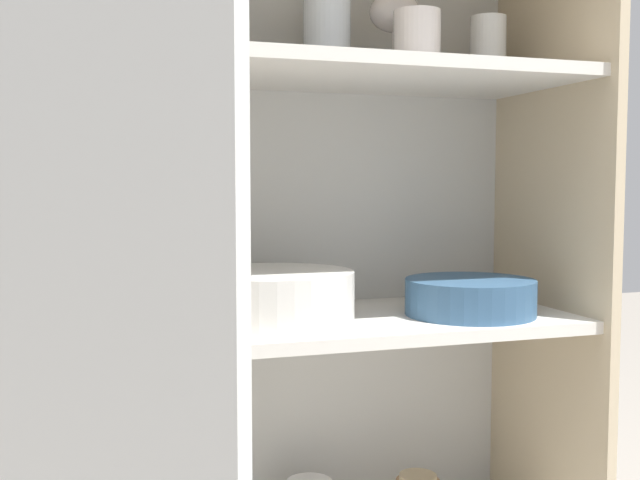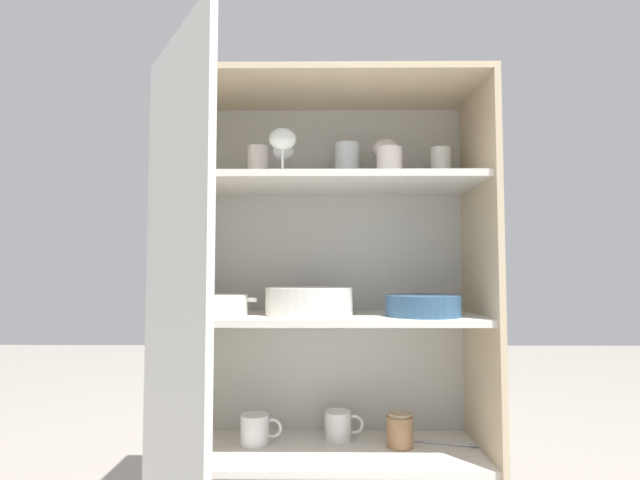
{
  "view_description": "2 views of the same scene",
  "coord_description": "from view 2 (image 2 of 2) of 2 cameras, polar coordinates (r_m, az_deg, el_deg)",
  "views": [
    {
      "loc": [
        -0.33,
        -0.98,
        0.87
      ],
      "look_at": [
        0.03,
        0.17,
        0.78
      ],
      "focal_mm": 42.0,
      "sensor_mm": 36.0,
      "label": 1
    },
    {
      "loc": [
        -0.01,
        -1.32,
        0.79
      ],
      "look_at": [
        -0.02,
        0.16,
        0.88
      ],
      "focal_mm": 28.0,
      "sensor_mm": 36.0,
      "label": 2
    }
  ],
  "objects": [
    {
      "name": "tumbler_glass_1",
      "position": [
        1.51,
        7.96,
        8.68
      ],
      "size": [
        0.08,
        0.08,
        0.09
      ],
      "color": "silver",
      "rests_on": "shelf_board_upper"
    },
    {
      "name": "cupboard_door",
      "position": [
        1.16,
        -16.39,
        -9.42
      ],
      "size": [
        0.26,
        0.4,
        1.33
      ],
      "color": "silver",
      "rests_on": "ground_plane"
    },
    {
      "name": "serving_spoon",
      "position": [
        1.65,
        14.91,
        -21.58
      ],
      "size": [
        0.19,
        0.06,
        0.01
      ],
      "color": "silver",
      "rests_on": "shelf_board_lower"
    },
    {
      "name": "tumbler_glass_0",
      "position": [
        1.6,
        3.13,
        8.66
      ],
      "size": [
        0.08,
        0.08,
        0.13
      ],
      "color": "white",
      "rests_on": "shelf_board_upper"
    },
    {
      "name": "tumbler_glass_2",
      "position": [
        1.61,
        13.63,
        8.31
      ],
      "size": [
        0.06,
        0.06,
        0.11
      ],
      "color": "white",
      "rests_on": "shelf_board_upper"
    },
    {
      "name": "wine_glass_0",
      "position": [
        1.62,
        7.55,
        10.06
      ],
      "size": [
        0.09,
        0.09,
        0.15
      ],
      "color": "silver",
      "rests_on": "shelf_board_upper"
    },
    {
      "name": "coffee_mug_primary",
      "position": [
        1.6,
        -7.38,
        -20.67
      ],
      "size": [
        0.12,
        0.09,
        0.09
      ],
      "color": "white",
      "rests_on": "shelf_board_lower"
    },
    {
      "name": "wine_glass_1",
      "position": [
        1.56,
        -4.22,
        9.77
      ],
      "size": [
        0.07,
        0.07,
        0.12
      ],
      "color": "white",
      "rests_on": "shelf_board_upper"
    },
    {
      "name": "cupboard_side_left",
      "position": [
        1.56,
        -16.4,
        -7.88
      ],
      "size": [
        0.02,
        0.37,
        1.33
      ],
      "primitive_type": "cube",
      "color": "#CCB793",
      "rests_on": "ground_plane"
    },
    {
      "name": "cupboard_side_right",
      "position": [
        1.56,
        17.92,
        -7.85
      ],
      "size": [
        0.02,
        0.37,
        1.33
      ],
      "primitive_type": "cube",
      "color": "#CCB793",
      "rests_on": "ground_plane"
    },
    {
      "name": "storage_jar",
      "position": [
        1.59,
        9.09,
        -20.68
      ],
      "size": [
        0.08,
        0.08,
        0.1
      ],
      "color": "#99704C",
      "rests_on": "shelf_board_lower"
    },
    {
      "name": "cupboard_back_panel",
      "position": [
        1.67,
        0.76,
        -7.73
      ],
      "size": [
        0.93,
        0.02,
        1.33
      ],
      "primitive_type": "cube",
      "color": "silver",
      "rests_on": "ground_plane"
    },
    {
      "name": "shelf_board_lower",
      "position": [
        1.58,
        0.8,
        -23.08
      ],
      "size": [
        0.89,
        0.33,
        0.02
      ],
      "primitive_type": "cube",
      "color": "silver"
    },
    {
      "name": "tumbler_glass_3",
      "position": [
        1.56,
        -7.11,
        8.6
      ],
      "size": [
        0.07,
        0.07,
        0.11
      ],
      "color": "silver",
      "rests_on": "shelf_board_upper"
    },
    {
      "name": "shelf_board_middle",
      "position": [
        1.49,
        0.78,
        -8.91
      ],
      "size": [
        0.89,
        0.33,
        0.02
      ],
      "primitive_type": "cube",
      "color": "silver"
    },
    {
      "name": "wine_glass_2",
      "position": [
        1.47,
        -4.3,
        11.2
      ],
      "size": [
        0.08,
        0.08,
        0.14
      ],
      "color": "white",
      "rests_on": "shelf_board_upper"
    },
    {
      "name": "mixing_bowl_large",
      "position": [
        1.47,
        11.69,
        -7.25
      ],
      "size": [
        0.21,
        0.21,
        0.06
      ],
      "color": "#33567A",
      "rests_on": "shelf_board_middle"
    },
    {
      "name": "plate_stack_white",
      "position": [
        1.48,
        -1.26,
        -7.01
      ],
      "size": [
        0.26,
        0.26,
        0.08
      ],
      "color": "silver",
      "rests_on": "shelf_board_middle"
    },
    {
      "name": "casserole_dish",
      "position": [
        1.5,
        -11.53,
        -7.27
      ],
      "size": [
        0.22,
        0.17,
        0.06
      ],
      "color": "white",
      "rests_on": "shelf_board_middle"
    },
    {
      "name": "shelf_board_upper",
      "position": [
        1.51,
        0.77,
        6.5
      ],
      "size": [
        0.89,
        0.33,
        0.02
      ],
      "primitive_type": "cube",
      "color": "silver"
    },
    {
      "name": "coffee_mug_extra_1",
      "position": [
        1.63,
        2.13,
        -20.44
      ],
      "size": [
        0.12,
        0.08,
        0.09
      ],
      "color": "white",
      "rests_on": "shelf_board_lower"
    },
    {
      "name": "cupboard_top_panel",
      "position": [
        1.59,
        0.76,
        16.8
      ],
      "size": [
        0.93,
        0.37,
        0.02
      ],
      "primitive_type": "cube",
      "color": "#CCB793",
      "rests_on": "cupboard_side_left"
    }
  ]
}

